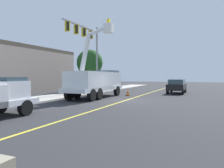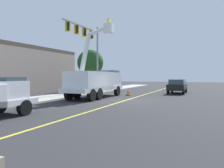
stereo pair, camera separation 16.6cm
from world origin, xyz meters
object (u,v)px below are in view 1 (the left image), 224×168
Objects in this scene: traffic_signal_mast at (87,42)px; passing_minivan at (177,85)px; utility_bucket_truck at (96,81)px; traffic_cone_mid_front at (128,92)px.

passing_minivan is at bearing -64.92° from traffic_signal_mast.
utility_bucket_truck reaches higher than traffic_cone_mid_front.
traffic_cone_mid_front is at bearing -37.43° from utility_bucket_truck.
utility_bucket_truck reaches higher than passing_minivan.
utility_bucket_truck is 1.02× the size of traffic_signal_mast.
passing_minivan is at bearing -44.54° from traffic_cone_mid_front.
utility_bucket_truck is 10.80m from passing_minivan.
traffic_cone_mid_front is 7.46m from traffic_signal_mast.
utility_bucket_truck is 10.01× the size of traffic_cone_mid_front.
passing_minivan is 0.60× the size of traffic_signal_mast.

